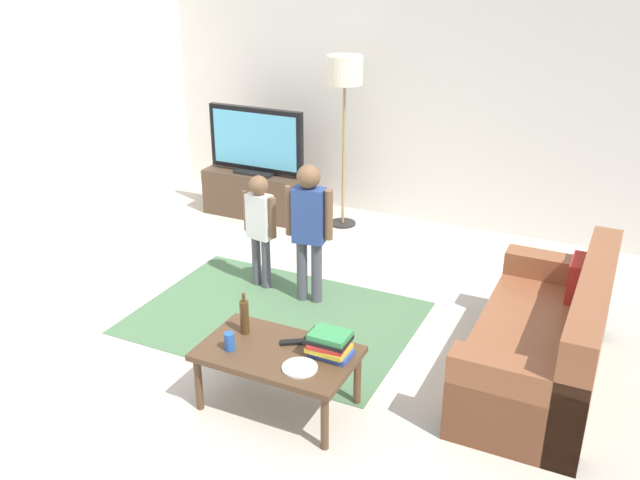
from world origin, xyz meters
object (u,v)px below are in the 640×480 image
object	(u,v)px
floor_lamp	(345,80)
bottle	(244,317)
tv	(256,141)
plate	(300,368)
couch	(550,346)
soda_can	(230,342)
child_near_tv	(260,221)
coffee_table	(278,357)
child_center	(309,221)
tv_remote	(293,342)
book_stack	(329,344)
tv_stand	(259,194)

from	to	relation	value
floor_lamp	bottle	xyz separation A→B (m)	(0.61, -2.98, -1.00)
tv	plate	distance (m)	3.70
couch	soda_can	size ratio (longest dim) A/B	15.00
child_near_tv	coffee_table	bearing A→B (deg)	-56.32
floor_lamp	child_near_tv	distance (m)	1.88
couch	child_near_tv	bearing A→B (deg)	170.57
soda_can	couch	bearing A→B (deg)	32.45
bottle	coffee_table	bearing A→B (deg)	-18.43
child_center	tv_remote	size ratio (longest dim) A/B	7.06
book_stack	bottle	xyz separation A→B (m)	(-0.62, 0.00, 0.04)
tv_stand	tv_remote	xyz separation A→B (m)	(1.90, -2.81, 0.19)
tv	soda_can	xyz separation A→B (m)	(1.57, -3.03, -0.37)
tv_stand	bottle	bearing A→B (deg)	-61.26
child_near_tv	bottle	world-z (taller)	child_near_tv
tv	floor_lamp	distance (m)	1.19
couch	child_center	bearing A→B (deg)	169.95
tv	child_near_tv	xyz separation A→B (m)	(0.89, -1.46, -0.23)
coffee_table	bottle	world-z (taller)	bottle
plate	floor_lamp	bearing A→B (deg)	109.42
coffee_table	bottle	xyz separation A→B (m)	(-0.30, 0.10, 0.17)
tv_stand	floor_lamp	world-z (taller)	floor_lamp
tv_stand	child_near_tv	bearing A→B (deg)	-59.10
coffee_table	bottle	bearing A→B (deg)	161.57
soda_can	child_center	bearing A→B (deg)	97.04
floor_lamp	bottle	size ratio (longest dim) A/B	6.04
couch	book_stack	distance (m)	1.55
floor_lamp	tv_remote	bearing A→B (deg)	-72.07
floor_lamp	coffee_table	world-z (taller)	floor_lamp
child_near_tv	coffee_table	xyz separation A→B (m)	(0.97, -1.45, -0.24)
tv_stand	child_center	size ratio (longest dim) A/B	1.00
child_near_tv	book_stack	world-z (taller)	child_near_tv
couch	tv_remote	world-z (taller)	couch
tv_remote	soda_can	distance (m)	0.41
tv	plate	world-z (taller)	tv
book_stack	tv	bearing A→B (deg)	127.65
tv	tv_remote	distance (m)	3.41
tv	soda_can	bearing A→B (deg)	-62.57
tv	book_stack	world-z (taller)	tv
tv	child_near_tv	world-z (taller)	tv
tv_stand	child_near_tv	distance (m)	1.77
tv_stand	child_center	world-z (taller)	child_center
coffee_table	bottle	size ratio (longest dim) A/B	3.39
tv_stand	plate	world-z (taller)	tv_stand
tv	tv_remote	xyz separation A→B (m)	(1.90, -2.79, -0.42)
tv_stand	soda_can	size ratio (longest dim) A/B	10.00
coffee_table	couch	bearing A→B (deg)	33.97
child_near_tv	soda_can	size ratio (longest dim) A/B	8.51
couch	bottle	world-z (taller)	couch
tv	bottle	size ratio (longest dim) A/B	3.73
couch	tv_remote	size ratio (longest dim) A/B	10.59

